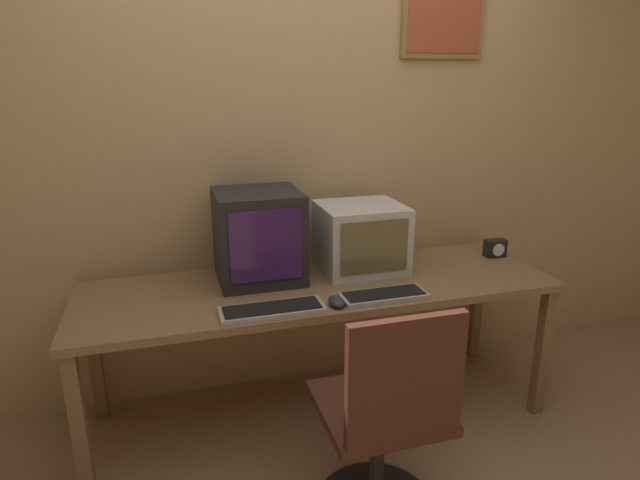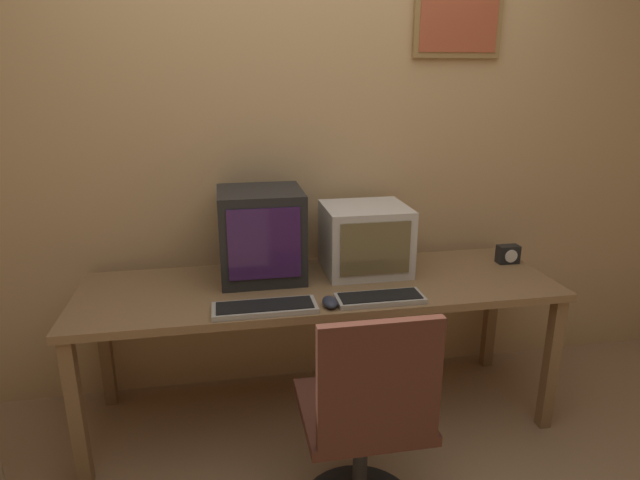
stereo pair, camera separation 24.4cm
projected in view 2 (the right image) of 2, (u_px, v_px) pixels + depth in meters
wall_back at (306, 145)px, 2.73m from camera, size 8.00×0.08×2.60m
desk at (320, 296)px, 2.53m from camera, size 2.21×0.69×0.71m
monitor_left at (261, 234)px, 2.53m from camera, size 0.39×0.38×0.43m
monitor_right at (365, 239)px, 2.63m from camera, size 0.40×0.37×0.33m
keyboard_main at (265, 308)px, 2.21m from camera, size 0.43×0.15×0.03m
keyboard_side at (380, 298)px, 2.31m from camera, size 0.38×0.15×0.03m
mouse_near_keyboard at (330, 302)px, 2.25m from camera, size 0.06×0.11×0.04m
desk_clock at (508, 254)px, 2.77m from camera, size 0.11×0.07×0.09m
office_chair at (365, 435)px, 1.93m from camera, size 0.47×0.47×0.92m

